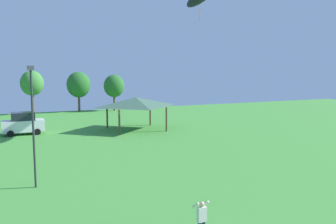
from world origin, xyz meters
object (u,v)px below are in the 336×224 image
treeline_tree_3 (32,83)px  person_standing_far_right (202,218)px  treeline_tree_4 (79,85)px  park_pavilion (136,102)px  parked_car_third_from_left (23,124)px  light_post_0 (33,120)px  treeline_tree_5 (114,86)px

treeline_tree_3 → person_standing_far_right: bearing=-86.5°
treeline_tree_3 → treeline_tree_4: size_ratio=1.03×
park_pavilion → parked_car_third_from_left: bearing=169.7°
parked_car_third_from_left → park_pavilion: size_ratio=0.60×
park_pavilion → treeline_tree_3: size_ratio=1.05×
person_standing_far_right → treeline_tree_4: size_ratio=0.25×
person_standing_far_right → park_pavilion: (6.45, 25.41, 2.18)m
parked_car_third_from_left → park_pavilion: 11.85m
park_pavilion → light_post_0: 19.88m
person_standing_far_right → treeline_tree_4: (4.15, 45.79, 3.36)m
park_pavilion → treeline_tree_3: 21.97m
person_standing_far_right → light_post_0: bearing=159.0°
treeline_tree_3 → treeline_tree_5: treeline_tree_3 is taller
light_post_0 → treeline_tree_3: light_post_0 is taller
treeline_tree_5 → light_post_0: bearing=-112.9°
parked_car_third_from_left → treeline_tree_5: 22.73m
light_post_0 → treeline_tree_3: (2.51, 35.88, 0.80)m
treeline_tree_3 → treeline_tree_5: bearing=-2.9°
person_standing_far_right → treeline_tree_5: treeline_tree_5 is taller
treeline_tree_3 → treeline_tree_4: bearing=4.3°
treeline_tree_4 → parked_car_third_from_left: bearing=-116.7°
treeline_tree_3 → treeline_tree_5: size_ratio=1.11×
light_post_0 → treeline_tree_5: (14.91, 35.25, 0.17)m
person_standing_far_right → treeline_tree_3: (-2.80, 45.28, 3.71)m
park_pavilion → treeline_tree_3: treeline_tree_3 is taller
park_pavilion → treeline_tree_3: (-9.25, 19.87, 1.53)m
parked_car_third_from_left → person_standing_far_right: bearing=-80.4°
parked_car_third_from_left → light_post_0: 18.31m
parked_car_third_from_left → treeline_tree_3: bearing=82.0°
parked_car_third_from_left → light_post_0: bearing=-91.7°
parked_car_third_from_left → treeline_tree_5: size_ratio=0.70×
treeline_tree_3 → treeline_tree_5: 12.43m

